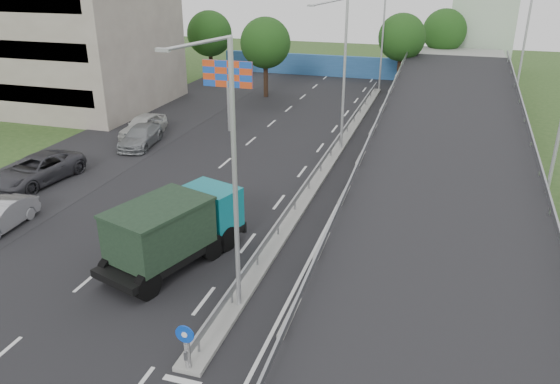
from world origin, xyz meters
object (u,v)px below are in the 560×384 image
at_px(lamp_post_mid, 342,68).
at_px(parked_car_c, 37,170).
at_px(dump_truck, 175,228).
at_px(parked_car_e, 143,125).
at_px(church, 481,26).
at_px(parked_car_d, 141,136).
at_px(lamp_post_far, 381,33).
at_px(sign_bollard, 187,346).
at_px(billboard, 228,78).
at_px(lamp_post_near, 229,167).

relative_size(lamp_post_mid, parked_car_c, 1.69).
height_order(dump_truck, parked_car_e, dump_truck).
xyz_separation_m(church, parked_car_d, (-23.73, -37.34, -4.59)).
relative_size(lamp_post_far, church, 0.73).
bearing_deg(dump_truck, parked_car_d, 143.44).
distance_m(sign_bollard, parked_car_c, 20.25).
distance_m(lamp_post_mid, parked_car_d, 15.12).
height_order(church, dump_truck, church).
bearing_deg(lamp_post_far, billboard, -116.84).
bearing_deg(lamp_post_far, sign_bollard, -90.14).
xyz_separation_m(lamp_post_far, parked_car_e, (-14.95, -21.03, -5.00)).
xyz_separation_m(church, billboard, (-19.00, -32.00, -1.12)).
relative_size(dump_truck, parked_car_c, 1.25).
bearing_deg(lamp_post_near, lamp_post_mid, 90.00).
distance_m(billboard, parked_car_c, 15.51).
distance_m(lamp_post_near, church, 54.90).
height_order(sign_bollard, parked_car_e, sign_bollard).
height_order(billboard, parked_car_c, billboard).
bearing_deg(parked_car_d, parked_car_c, -114.80).
bearing_deg(lamp_post_near, dump_truck, 146.23).
bearing_deg(parked_car_c, sign_bollard, -30.76).
distance_m(dump_truck, parked_car_c, 13.86).
height_order(billboard, parked_car_e, billboard).
height_order(sign_bollard, dump_truck, dump_truck).
height_order(billboard, dump_truck, billboard).
relative_size(church, parked_car_c, 2.32).
bearing_deg(lamp_post_far, church, 54.76).
xyz_separation_m(sign_bollard, parked_car_d, (-13.73, 20.49, -0.31)).
distance_m(sign_bollard, lamp_post_near, 6.12).
relative_size(lamp_post_near, lamp_post_mid, 1.00).
distance_m(sign_bollard, parked_car_d, 24.67).
height_order(lamp_post_near, lamp_post_far, same).
distance_m(lamp_post_near, billboard, 23.87).
height_order(lamp_post_near, billboard, lamp_post_near).
distance_m(billboard, dump_truck, 20.41).
bearing_deg(sign_bollard, church, 80.19).
bearing_deg(dump_truck, lamp_post_near, -15.88).
bearing_deg(dump_truck, parked_car_e, 142.19).
relative_size(lamp_post_far, parked_car_d, 2.02).
distance_m(sign_bollard, billboard, 27.53).
xyz_separation_m(lamp_post_mid, dump_truck, (-3.71, -17.52, -4.10)).
relative_size(sign_bollard, parked_car_d, 0.34).
distance_m(lamp_post_near, dump_truck, 6.06).
xyz_separation_m(dump_truck, parked_car_e, (-11.25, 16.49, -0.89)).
distance_m(lamp_post_far, billboard, 20.24).
distance_m(lamp_post_far, church, 17.15).
bearing_deg(lamp_post_near, parked_car_d, 129.71).
distance_m(lamp_post_mid, parked_car_c, 20.38).
relative_size(lamp_post_near, church, 0.73).
bearing_deg(parked_car_d, lamp_post_far, 50.26).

